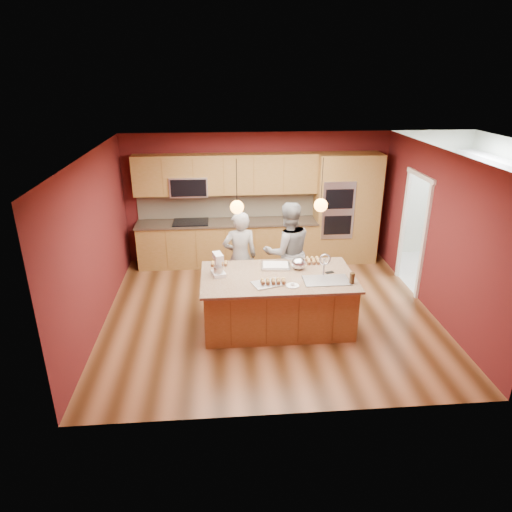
{
  "coord_description": "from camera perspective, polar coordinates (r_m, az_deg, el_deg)",
  "views": [
    {
      "loc": [
        -0.8,
        -6.83,
        3.86
      ],
      "look_at": [
        -0.24,
        -0.1,
        1.09
      ],
      "focal_mm": 32.0,
      "sensor_mm": 36.0,
      "label": 1
    }
  ],
  "objects": [
    {
      "name": "cupcakes_rack",
      "position": [
        6.81,
        2.15,
        -3.15
      ],
      "size": [
        0.39,
        0.16,
        0.07
      ],
      "primitive_type": null,
      "color": "tan",
      "rests_on": "island"
    },
    {
      "name": "stand_mixer",
      "position": [
        7.1,
        -4.75,
        -1.24
      ],
      "size": [
        0.24,
        0.3,
        0.36
      ],
      "rotation": [
        0.0,
        0.0,
        0.26
      ],
      "color": "white",
      "rests_on": "island"
    },
    {
      "name": "cabinet_run",
      "position": [
        9.52,
        -3.81,
        4.69
      ],
      "size": [
        3.74,
        0.64,
        2.3
      ],
      "color": "olive",
      "rests_on": "floor"
    },
    {
      "name": "oven_column",
      "position": [
        9.78,
        11.19,
        5.82
      ],
      "size": [
        1.3,
        0.62,
        2.3
      ],
      "color": "olive",
      "rests_on": "floor"
    },
    {
      "name": "mixing_bowl",
      "position": [
        7.34,
        5.34,
        -0.94
      ],
      "size": [
        0.23,
        0.23,
        0.2
      ],
      "primitive_type": "ellipsoid",
      "color": "silver",
      "rests_on": "island"
    },
    {
      "name": "wall_right",
      "position": [
        8.09,
        21.57,
        2.65
      ],
      "size": [
        0.0,
        5.0,
        5.0
      ],
      "primitive_type": "plane",
      "rotation": [
        1.57,
        0.0,
        -1.57
      ],
      "color": "#561718",
      "rests_on": "ground"
    },
    {
      "name": "cupcakes_right",
      "position": [
        7.63,
        7.16,
        -0.56
      ],
      "size": [
        0.24,
        0.24,
        0.07
      ],
      "primitive_type": null,
      "color": "tan",
      "rests_on": "island"
    },
    {
      "name": "tumbler",
      "position": [
        6.99,
        11.9,
        -2.73
      ],
      "size": [
        0.08,
        0.08,
        0.16
      ],
      "primitive_type": "cylinder",
      "color": "#352411",
      "rests_on": "island"
    },
    {
      "name": "phone",
      "position": [
        7.3,
        9.19,
        -2.02
      ],
      "size": [
        0.15,
        0.11,
        0.01
      ],
      "primitive_type": "cube",
      "rotation": [
        0.0,
        0.0,
        0.31
      ],
      "color": "black",
      "rests_on": "island"
    },
    {
      "name": "wall_front",
      "position": [
        5.07,
        5.0,
        -7.47
      ],
      "size": [
        5.5,
        0.0,
        5.5
      ],
      "primitive_type": "plane",
      "rotation": [
        -1.57,
        0.0,
        0.0
      ],
      "color": "#561718",
      "rests_on": "ground"
    },
    {
      "name": "cooling_rack",
      "position": [
        6.83,
        1.41,
        -3.48
      ],
      "size": [
        0.5,
        0.42,
        0.02
      ],
      "primitive_type": "cube",
      "rotation": [
        0.0,
        0.0,
        0.32
      ],
      "color": "silver",
      "rests_on": "island"
    },
    {
      "name": "sheet_cake",
      "position": [
        7.41,
        2.45,
        -1.23
      ],
      "size": [
        0.5,
        0.39,
        0.05
      ],
      "rotation": [
        0.0,
        0.0,
        -0.1
      ],
      "color": "silver",
      "rests_on": "island"
    },
    {
      "name": "person_right",
      "position": [
        7.98,
        3.97,
        0.49
      ],
      "size": [
        0.97,
        0.81,
        1.8
      ],
      "primitive_type": "imported",
      "rotation": [
        0.0,
        0.0,
        3.3
      ],
      "color": "gray",
      "rests_on": "floor"
    },
    {
      "name": "person_left",
      "position": [
        7.93,
        -2.02,
        -0.16
      ],
      "size": [
        0.65,
        0.48,
        1.66
      ],
      "primitive_type": "imported",
      "rotation": [
        0.0,
        0.0,
        3.28
      ],
      "color": "black",
      "rests_on": "floor"
    },
    {
      "name": "wall_left",
      "position": [
        7.53,
        -19.47,
        1.53
      ],
      "size": [
        0.0,
        5.0,
        5.0
      ],
      "primitive_type": "plane",
      "rotation": [
        1.57,
        0.0,
        1.57
      ],
      "color": "#561718",
      "rests_on": "ground"
    },
    {
      "name": "pendant_right",
      "position": [
        6.83,
        8.1,
        6.34
      ],
      "size": [
        0.2,
        0.2,
        0.8
      ],
      "color": "black",
      "rests_on": "ceiling"
    },
    {
      "name": "island",
      "position": [
        7.31,
        2.81,
        -5.53
      ],
      "size": [
        2.39,
        1.34,
        1.26
      ],
      "color": "olive",
      "rests_on": "floor"
    },
    {
      "name": "pendant_left",
      "position": [
        6.67,
        -2.39,
        6.16
      ],
      "size": [
        0.2,
        0.2,
        0.8
      ],
      "color": "black",
      "rests_on": "ceiling"
    },
    {
      "name": "floor",
      "position": [
        7.88,
        1.7,
        -7.01
      ],
      "size": [
        5.5,
        5.5,
        0.0
      ],
      "primitive_type": "plane",
      "color": "#412510",
      "rests_on": "ground"
    },
    {
      "name": "doorway_trim",
      "position": [
        8.86,
        19.03,
        2.58
      ],
      "size": [
        0.08,
        1.11,
        2.2
      ],
      "primitive_type": null,
      "color": "white",
      "rests_on": "wall_right"
    },
    {
      "name": "washer",
      "position": [
        9.8,
        26.23,
        -0.06
      ],
      "size": [
        0.67,
        0.69,
        1.02
      ],
      "primitive_type": "cube",
      "rotation": [
        0.0,
        0.0,
        -0.06
      ],
      "color": "white",
      "rests_on": "floor"
    },
    {
      "name": "cupcakes_left",
      "position": [
        7.49,
        -4.62,
        -0.94
      ],
      "size": [
        0.29,
        0.14,
        0.06
      ],
      "primitive_type": null,
      "color": "tan",
      "rests_on": "island"
    },
    {
      "name": "ceiling",
      "position": [
        6.97,
        1.95,
        12.73
      ],
      "size": [
        5.5,
        5.5,
        0.0
      ],
      "primitive_type": "plane",
      "rotation": [
        3.14,
        0.0,
        0.0
      ],
      "color": "white",
      "rests_on": "ground"
    },
    {
      "name": "dryer",
      "position": [
        10.28,
        24.59,
        1.04
      ],
      "size": [
        0.67,
        0.69,
        0.97
      ],
      "primitive_type": "cube",
      "rotation": [
        0.0,
        0.0,
        0.12
      ],
      "color": "white",
      "rests_on": "floor"
    },
    {
      "name": "laundry_room",
      "position": [
        9.73,
        27.67,
        8.47
      ],
      "size": [
        2.6,
        2.7,
        2.7
      ],
      "color": "#BBBBB4",
      "rests_on": "ground"
    },
    {
      "name": "plate",
      "position": [
        6.79,
        4.59,
        -3.72
      ],
      "size": [
        0.2,
        0.2,
        0.01
      ],
      "primitive_type": "cylinder",
      "color": "white",
      "rests_on": "island"
    },
    {
      "name": "wall_back",
      "position": [
        9.69,
        0.15,
        7.31
      ],
      "size": [
        5.5,
        0.0,
        5.5
      ],
      "primitive_type": "plane",
      "rotation": [
        1.57,
        0.0,
        0.0
      ],
      "color": "#561718",
      "rests_on": "ground"
    }
  ]
}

